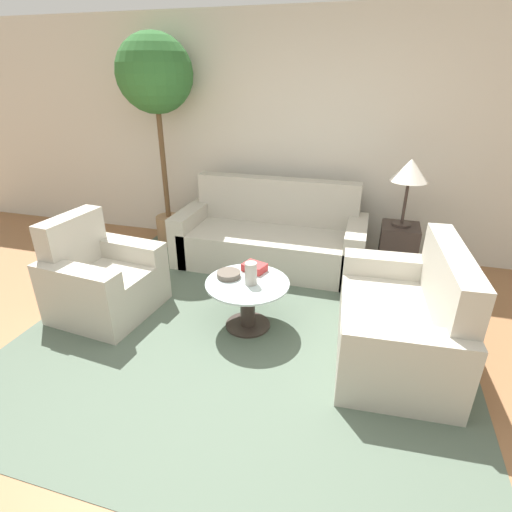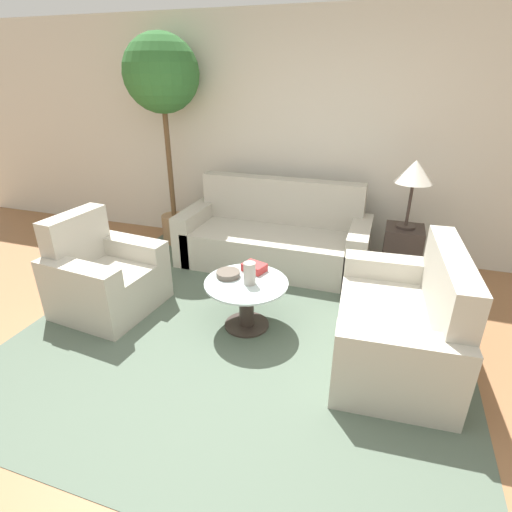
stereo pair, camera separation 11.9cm
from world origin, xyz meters
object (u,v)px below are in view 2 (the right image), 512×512
loveseat (404,326)px  potted_plant (162,85)px  armchair (103,279)px  vase (250,273)px  coffee_table (246,298)px  sofa_main (275,239)px  bowl (228,274)px  table_lamp (415,174)px  book_stack (254,267)px

loveseat → potted_plant: (-2.73, 1.50, 1.57)m
armchair → vase: 1.39m
potted_plant → coffee_table: bearing=-44.7°
sofa_main → loveseat: bearing=-44.0°
loveseat → bowl: size_ratio=6.89×
sofa_main → armchair: bearing=-130.5°
sofa_main → table_lamp: table_lamp is taller
armchair → loveseat: 2.58m
armchair → table_lamp: size_ratio=1.36×
armchair → vase: armchair is taller
sofa_main → loveseat: sofa_main is taller
bowl → sofa_main: bearing=87.9°
vase → bowl: size_ratio=0.95×
potted_plant → book_stack: potted_plant is taller
loveseat → book_stack: loveseat is taller
armchair → bowl: size_ratio=4.51×
book_stack → armchair: bearing=-148.0°
table_lamp → armchair: bearing=-151.8°
sofa_main → bowl: sofa_main is taller
armchair → book_stack: size_ratio=4.00×
sofa_main → book_stack: 1.11m
coffee_table → loveseat: bearing=-1.2°
coffee_table → book_stack: 0.28m
armchair → bowl: (1.16, 0.16, 0.17)m
coffee_table → vase: (0.04, -0.02, 0.24)m
vase → bowl: vase is taller
potted_plant → book_stack: size_ratio=10.65×
bowl → armchair: bearing=-172.4°
sofa_main → book_stack: bearing=-83.3°
vase → armchair: bearing=-176.0°
loveseat → coffee_table: bearing=-95.2°
table_lamp → book_stack: size_ratio=2.94×
sofa_main → armchair: sofa_main is taller
loveseat → bowl: loveseat is taller
potted_plant → bowl: bearing=-47.5°
coffee_table → table_lamp: (1.21, 1.25, 0.85)m
potted_plant → vase: potted_plant is taller
potted_plant → vase: (1.53, -1.49, -1.33)m
loveseat → bowl: 1.43m
bowl → book_stack: 0.24m
sofa_main → book_stack: size_ratio=9.16×
loveseat → table_lamp: (-0.03, 1.28, 0.84)m
loveseat → coffee_table: loveseat is taller
vase → book_stack: size_ratio=0.84×
vase → bowl: bearing=164.3°
sofa_main → bowl: 1.27m
armchair → coffee_table: 1.34m
armchair → table_lamp: table_lamp is taller
table_lamp → potted_plant: bearing=175.3°
sofa_main → vase: sofa_main is taller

